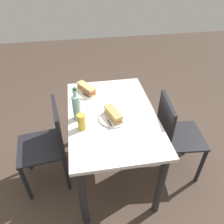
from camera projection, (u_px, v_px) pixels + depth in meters
The scene contains 12 objects.
ground_plane at pixel (112, 169), 2.32m from camera, with size 8.00×8.00×0.00m, color #47382D.
dining_table at pixel (112, 125), 1.93m from camera, with size 1.12×0.74×0.76m.
chair_far at pixel (49, 142), 1.95m from camera, with size 0.45×0.45×0.87m.
chair_near at pixel (173, 134), 2.03m from camera, with size 0.44×0.44×0.87m.
plate_near at pixel (113, 118), 1.80m from camera, with size 0.24×0.24×0.01m, color white.
baguette_sandwich_near at pixel (113, 114), 1.77m from camera, with size 0.21×0.13×0.07m.
knife_near at pixel (108, 120), 1.76m from camera, with size 0.18×0.05×0.01m.
plate_far at pixel (87, 92), 2.11m from camera, with size 0.24×0.24×0.01m, color silver.
baguette_sandwich_far at pixel (86, 88), 2.08m from camera, with size 0.23×0.18×0.07m.
knife_far at pixel (83, 94), 2.07m from camera, with size 0.15×0.12×0.01m.
water_bottle at pixel (77, 107), 1.74m from camera, with size 0.07×0.07×0.29m.
beer_glass at pixel (82, 122), 1.67m from camera, with size 0.06×0.06×0.13m, color gold.
Camera 1 is at (-1.43, 0.24, 1.92)m, focal length 34.90 mm.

